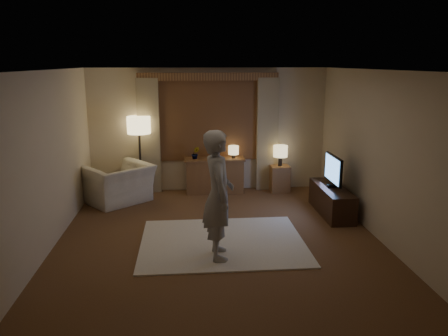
{
  "coord_description": "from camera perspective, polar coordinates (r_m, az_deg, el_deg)",
  "views": [
    {
      "loc": [
        -0.47,
        -6.44,
        2.71
      ],
      "look_at": [
        0.14,
        0.6,
        0.99
      ],
      "focal_mm": 35.0,
      "sensor_mm": 36.0,
      "label": 1
    }
  ],
  "objects": [
    {
      "name": "sideboard",
      "position": [
        9.27,
        -1.23,
        -1.08
      ],
      "size": [
        1.2,
        0.4,
        0.7
      ],
      "primitive_type": "cube",
      "color": "brown",
      "rests_on": "floor"
    },
    {
      "name": "side_table",
      "position": [
        9.43,
        7.28,
        -1.38
      ],
      "size": [
        0.4,
        0.4,
        0.56
      ],
      "primitive_type": "cube",
      "color": "brown",
      "rests_on": "floor"
    },
    {
      "name": "tv",
      "position": [
        8.07,
        14.09,
        -0.25
      ],
      "size": [
        0.2,
        0.81,
        0.59
      ],
      "color": "black",
      "rests_on": "tv_stand"
    },
    {
      "name": "tv_stand",
      "position": [
        8.23,
        13.87,
        -4.14
      ],
      "size": [
        0.45,
        1.4,
        0.5
      ],
      "primitive_type": "cube",
      "color": "black",
      "rests_on": "floor"
    },
    {
      "name": "armchair",
      "position": [
        8.83,
        -13.59,
        -2.02
      ],
      "size": [
        1.55,
        1.53,
        0.76
      ],
      "primitive_type": "imported",
      "rotation": [
        0.0,
        0.0,
        -2.44
      ],
      "color": "beige",
      "rests_on": "floor"
    },
    {
      "name": "floor_lamp",
      "position": [
        9.09,
        -11.04,
        4.98
      ],
      "size": [
        0.48,
        0.48,
        1.64
      ],
      "color": "black",
      "rests_on": "floor"
    },
    {
      "name": "plant",
      "position": [
        9.13,
        -3.75,
        1.9
      ],
      "size": [
        0.17,
        0.13,
        0.3
      ],
      "primitive_type": "imported",
      "color": "#999999",
      "rests_on": "sideboard"
    },
    {
      "name": "table_lamp_sideboard",
      "position": [
        9.18,
        1.25,
        2.28
      ],
      "size": [
        0.22,
        0.22,
        0.3
      ],
      "color": "black",
      "rests_on": "sideboard"
    },
    {
      "name": "picture_frame",
      "position": [
        9.16,
        -1.25,
        1.64
      ],
      "size": [
        0.16,
        0.02,
        0.2
      ],
      "primitive_type": "cube",
      "color": "brown",
      "rests_on": "sideboard"
    },
    {
      "name": "person",
      "position": [
        6.02,
        -0.75,
        -3.55
      ],
      "size": [
        0.47,
        0.68,
        1.81
      ],
      "primitive_type": "imported",
      "rotation": [
        0.0,
        0.0,
        1.62
      ],
      "color": "gray",
      "rests_on": "rug"
    },
    {
      "name": "room",
      "position": [
        7.09,
        -1.09,
        2.49
      ],
      "size": [
        5.04,
        5.54,
        2.64
      ],
      "color": "brown",
      "rests_on": "ground"
    },
    {
      "name": "table_lamp_side",
      "position": [
        9.29,
        7.39,
        2.13
      ],
      "size": [
        0.3,
        0.3,
        0.44
      ],
      "color": "black",
      "rests_on": "side_table"
    },
    {
      "name": "rug",
      "position": [
        6.83,
        -0.19,
        -9.63
      ],
      "size": [
        2.5,
        2.0,
        0.02
      ],
      "primitive_type": "cube",
      "color": "#EDE5C7",
      "rests_on": "floor"
    }
  ]
}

